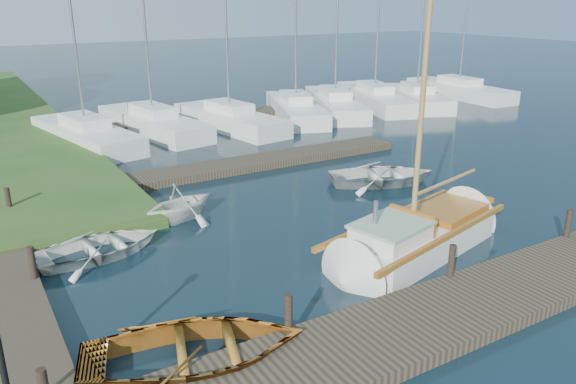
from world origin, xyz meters
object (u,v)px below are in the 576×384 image
mooring_post_5 (8,200)px  marina_boat_4 (335,102)px  mooring_post_2 (452,261)px  sailboat (419,238)px  mooring_post_1 (289,313)px  marina_boat_2 (229,117)px  marina_boat_1 (153,121)px  marina_boat_3 (296,108)px  dinghy (195,345)px  mooring_post_4 (32,262)px  marina_boat_5 (374,96)px  marina_boat_7 (459,89)px  tender_c (382,173)px  tender_a (99,244)px  marina_boat_0 (86,133)px  marina_boat_6 (417,97)px  tender_b (180,200)px  mooring_post_3 (568,223)px

mooring_post_5 → marina_boat_4: (19.06, 9.48, -0.14)m
mooring_post_2 → sailboat: 2.16m
mooring_post_1 → marina_boat_2: size_ratio=0.07×
mooring_post_1 → marina_boat_1: 20.08m
mooring_post_1 → mooring_post_5: same height
marina_boat_3 → dinghy: bearing=164.1°
marina_boat_1 → mooring_post_1: bearing=160.1°
marina_boat_2 → marina_boat_3: bearing=-90.1°
mooring_post_2 → mooring_post_5: size_ratio=1.00×
marina_boat_2 → sailboat: bearing=164.0°
mooring_post_4 → marina_boat_5: (22.48, 14.87, -0.14)m
marina_boat_5 → marina_boat_7: bearing=-75.1°
dinghy → tender_c: bearing=-39.7°
tender_a → dinghy: bearing=178.1°
dinghy → marina_boat_0: (2.02, 18.45, 0.13)m
marina_boat_2 → marina_boat_6: bearing=-99.0°
marina_boat_4 → marina_boat_6: size_ratio=1.04×
marina_boat_1 → tender_b: bearing=156.3°
tender_c → marina_boat_5: marina_boat_5 is taller
mooring_post_4 → marina_boat_2: marina_boat_2 is taller
mooring_post_3 → marina_boat_2: (-1.49, 18.52, -0.12)m
mooring_post_3 → marina_boat_7: 25.47m
tender_c → mooring_post_3: bearing=-152.5°
marina_boat_7 → mooring_post_5: bearing=110.7°
marina_boat_4 → marina_boat_6: bearing=-76.8°
tender_c → marina_boat_3: bearing=4.8°
mooring_post_5 → marina_boat_0: marina_boat_0 is taller
sailboat → marina_boat_7: marina_boat_7 is taller
mooring_post_3 → sailboat: sailboat is taller
marina_boat_2 → marina_boat_6: (13.27, -0.09, -0.01)m
tender_a → tender_c: tender_c is taller
dinghy → marina_boat_7: marina_boat_7 is taller
marina_boat_3 → mooring_post_1: bearing=168.3°
mooring_post_3 → marina_boat_3: 19.44m
mooring_post_5 → dinghy: mooring_post_5 is taller
dinghy → marina_boat_0: bearing=10.6°
mooring_post_2 → tender_c: (3.82, 7.04, -0.29)m
tender_a → marina_boat_4: marina_boat_4 is taller
mooring_post_1 → marina_boat_1: size_ratio=0.08×
marina_boat_1 → marina_boat_4: size_ratio=0.90×
mooring_post_2 → marina_boat_0: marina_boat_0 is taller
marina_boat_3 → marina_boat_5: bearing=-63.6°
mooring_post_5 → marina_boat_3: (16.07, 9.20, -0.13)m
mooring_post_3 → marina_boat_0: marina_boat_0 is taller
mooring_post_2 → marina_boat_5: size_ratio=0.07×
mooring_post_4 → marina_boat_6: (24.78, 13.43, -0.13)m
marina_boat_7 → tender_b: bearing=118.6°
tender_b → marina_boat_4: bearing=-67.2°
mooring_post_4 → marina_boat_7: bearing=25.8°
mooring_post_4 → marina_boat_6: 28.19m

